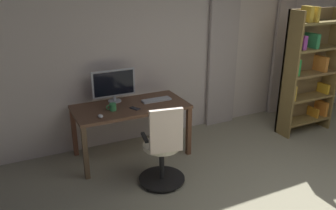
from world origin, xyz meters
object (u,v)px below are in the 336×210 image
Objects in this scene: desk at (131,112)px; mug_tea at (113,107)px; computer_mouse at (101,116)px; office_chair at (163,150)px; computer_monitor at (114,84)px; cell_phone_face_up at (135,108)px; bookshelf at (308,71)px; computer_keyboard at (156,100)px.

desk is 11.42× the size of mug_tea.
computer_mouse is 0.76× the size of mug_tea.
office_chair is at bearing 130.93° from computer_mouse.
desk is 2.52× the size of computer_monitor.
computer_monitor is at bearing -94.81° from cell_phone_face_up.
bookshelf is at bearing 149.44° from cell_phone_face_up.
bookshelf reaches higher than computer_mouse.
computer_monitor reaches higher than desk.
computer_monitor is 5.98× the size of computer_mouse.
computer_monitor is at bearing -12.47° from bookshelf.
office_chair is (-0.08, 0.86, -0.19)m from desk.
office_chair is 0.52× the size of bookshelf.
computer_monitor is at bearing -124.45° from computer_mouse.
computer_keyboard is 0.21× the size of bookshelf.
mug_tea is at bearing -39.49° from cell_phone_face_up.
bookshelf is (-3.23, 0.16, 0.23)m from computer_mouse.
computer_monitor is 0.40m from mug_tea.
computer_monitor is at bearing -111.65° from mug_tea.
cell_phone_face_up is 0.07× the size of bookshelf.
computer_mouse reaches higher than computer_keyboard.
computer_keyboard is 0.90m from computer_mouse.
computer_monitor is 0.63m from computer_mouse.
computer_monitor reaches higher than cell_phone_face_up.
bookshelf reaches higher than mug_tea.
bookshelf is (-2.90, 0.64, 0.01)m from computer_monitor.
bookshelf is at bearing 171.98° from desk.
bookshelf is at bearing 173.99° from mug_tea.
computer_mouse is at bearing -2.76° from bookshelf.
desk is 15.04× the size of computer_mouse.
cell_phone_face_up is at bearing 165.89° from mug_tea.
cell_phone_face_up is at bearing -5.19° from bookshelf.
office_chair is 7.73× the size of mug_tea.
computer_keyboard is (-0.31, -0.88, 0.29)m from office_chair.
mug_tea is at bearing 14.74° from desk.
computer_monitor is 0.48m from cell_phone_face_up.
computer_mouse is at bearing 55.55° from computer_monitor.
computer_monitor is 0.31× the size of bookshelf.
computer_monitor is (0.21, -1.12, 0.52)m from office_chair.
computer_keyboard is at bearing -163.48° from computer_mouse.
office_chair reaches higher than desk.
cell_phone_face_up is 1.09× the size of mug_tea.
desk is 1.48× the size of office_chair.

